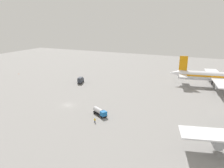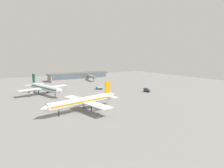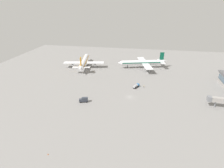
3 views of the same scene
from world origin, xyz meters
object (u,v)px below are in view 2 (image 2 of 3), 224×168
(fuel_truck, at_px, (99,88))
(ground_crew_worker, at_px, (95,88))
(catering_truck, at_px, (147,90))
(airplane_at_gate, at_px, (45,88))
(safety_cone_near_gate, at_px, (183,87))
(airplane_taxiing, at_px, (83,101))

(fuel_truck, relative_size, ground_crew_worker, 3.85)
(catering_truck, xyz_separation_m, ground_crew_worker, (29.63, -38.18, -0.85))
(airplane_at_gate, height_order, fuel_truck, airplane_at_gate)
(safety_cone_near_gate, bearing_deg, airplane_taxiing, 10.65)
(catering_truck, bearing_deg, airplane_at_gate, -130.50)
(airplane_at_gate, bearing_deg, fuel_truck, 70.51)
(airplane_at_gate, distance_m, fuel_truck, 47.68)
(fuel_truck, bearing_deg, safety_cone_near_gate, -175.22)
(airplane_at_gate, bearing_deg, airplane_taxiing, -7.27)
(fuel_truck, distance_m, ground_crew_worker, 5.95)
(airplane_at_gate, xyz_separation_m, catering_truck, (-75.85, 36.06, -3.87))
(fuel_truck, height_order, catering_truck, catering_truck)
(airplane_taxiing, relative_size, safety_cone_near_gate, 82.86)
(airplane_taxiing, xyz_separation_m, ground_crew_worker, (-38.27, -60.42, -4.68))
(airplane_taxiing, height_order, ground_crew_worker, airplane_taxiing)
(catering_truck, relative_size, ground_crew_worker, 3.53)
(catering_truck, bearing_deg, airplane_taxiing, -86.94)
(airplane_taxiing, height_order, safety_cone_near_gate, airplane_taxiing)
(airplane_at_gate, height_order, airplane_taxiing, airplane_at_gate)
(fuel_truck, relative_size, catering_truck, 1.09)
(airplane_at_gate, relative_size, fuel_truck, 7.70)
(ground_crew_worker, bearing_deg, safety_cone_near_gate, -121.38)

